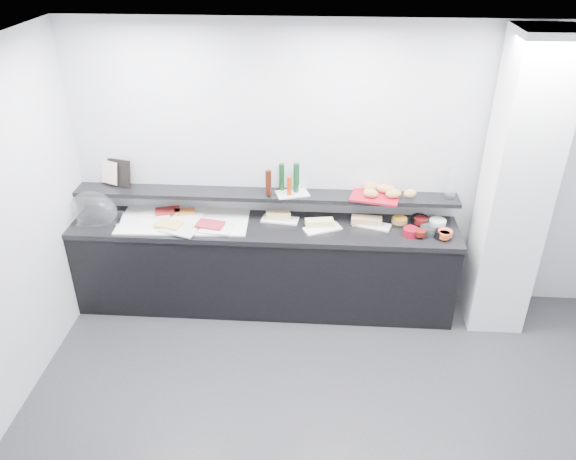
# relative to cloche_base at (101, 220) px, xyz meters

# --- Properties ---
(ground) EXTENTS (5.00, 5.00, 0.00)m
(ground) POSITION_rel_cloche_base_xyz_m (2.23, -1.66, -0.92)
(ground) COLOR #2D2D30
(ground) RESTS_ON ground
(back_wall) EXTENTS (5.00, 0.02, 2.70)m
(back_wall) POSITION_rel_cloche_base_xyz_m (2.23, 0.34, 0.43)
(back_wall) COLOR #BABBC1
(back_wall) RESTS_ON ground
(ceiling) EXTENTS (5.00, 5.00, 0.00)m
(ceiling) POSITION_rel_cloche_base_xyz_m (2.23, -1.66, 1.78)
(ceiling) COLOR white
(ceiling) RESTS_ON back_wall
(column) EXTENTS (0.50, 0.50, 2.70)m
(column) POSITION_rel_cloche_base_xyz_m (3.73, -0.01, 0.43)
(column) COLOR silver
(column) RESTS_ON ground
(buffet_cabinet) EXTENTS (3.60, 0.60, 0.85)m
(buffet_cabinet) POSITION_rel_cloche_base_xyz_m (1.53, 0.04, -0.50)
(buffet_cabinet) COLOR black
(buffet_cabinet) RESTS_ON ground
(counter_top) EXTENTS (3.62, 0.62, 0.05)m
(counter_top) POSITION_rel_cloche_base_xyz_m (1.53, 0.04, -0.05)
(counter_top) COLOR black
(counter_top) RESTS_ON buffet_cabinet
(wall_shelf) EXTENTS (3.60, 0.25, 0.04)m
(wall_shelf) POSITION_rel_cloche_base_xyz_m (1.53, 0.21, 0.21)
(wall_shelf) COLOR black
(wall_shelf) RESTS_ON back_wall
(cloche_base) EXTENTS (0.42, 0.32, 0.04)m
(cloche_base) POSITION_rel_cloche_base_xyz_m (0.00, 0.00, 0.00)
(cloche_base) COLOR #B7BABE
(cloche_base) RESTS_ON counter_top
(cloche_dome) EXTENTS (0.57, 0.47, 0.34)m
(cloche_dome) POSITION_rel_cloche_base_xyz_m (-0.05, 0.01, 0.11)
(cloche_dome) COLOR silver
(cloche_dome) RESTS_ON cloche_base
(linen_runner) EXTENTS (1.23, 0.62, 0.01)m
(linen_runner) POSITION_rel_cloche_base_xyz_m (0.78, 0.07, -0.01)
(linen_runner) COLOR white
(linen_runner) RESTS_ON counter_top
(platter_meat_a) EXTENTS (0.34, 0.26, 0.01)m
(platter_meat_a) POSITION_rel_cloche_base_xyz_m (0.50, 0.15, 0.00)
(platter_meat_a) COLOR white
(platter_meat_a) RESTS_ON linen_runner
(food_meat_a) EXTENTS (0.26, 0.21, 0.02)m
(food_meat_a) POSITION_rel_cloche_base_xyz_m (0.59, 0.19, 0.02)
(food_meat_a) COLOR maroon
(food_meat_a) RESTS_ON platter_meat_a
(platter_salmon) EXTENTS (0.33, 0.23, 0.01)m
(platter_salmon) POSITION_rel_cloche_base_xyz_m (0.80, 0.19, 0.00)
(platter_salmon) COLOR white
(platter_salmon) RESTS_ON linen_runner
(food_salmon) EXTENTS (0.21, 0.17, 0.02)m
(food_salmon) POSITION_rel_cloche_base_xyz_m (0.76, 0.18, 0.02)
(food_salmon) COLOR #CA6A29
(food_salmon) RESTS_ON platter_salmon
(platter_cheese) EXTENTS (0.39, 0.32, 0.01)m
(platter_cheese) POSITION_rel_cloche_base_xyz_m (0.79, -0.13, 0.00)
(platter_cheese) COLOR silver
(platter_cheese) RESTS_ON linen_runner
(food_cheese) EXTENTS (0.27, 0.21, 0.02)m
(food_cheese) POSITION_rel_cloche_base_xyz_m (0.67, -0.08, 0.02)
(food_cheese) COLOR #E2BE58
(food_cheese) RESTS_ON platter_cheese
(platter_meat_b) EXTENTS (0.32, 0.23, 0.01)m
(platter_meat_b) POSITION_rel_cloche_base_xyz_m (1.11, -0.10, 0.00)
(platter_meat_b) COLOR white
(platter_meat_b) RESTS_ON linen_runner
(food_meat_b) EXTENTS (0.27, 0.20, 0.02)m
(food_meat_b) POSITION_rel_cloche_base_xyz_m (1.05, -0.05, 0.02)
(food_meat_b) COLOR maroon
(food_meat_b) RESTS_ON platter_meat_b
(sandwich_plate_left) EXTENTS (0.36, 0.19, 0.01)m
(sandwich_plate_left) POSITION_rel_cloche_base_xyz_m (1.68, 0.14, -0.01)
(sandwich_plate_left) COLOR white
(sandwich_plate_left) RESTS_ON counter_top
(sandwich_food_left) EXTENTS (0.24, 0.12, 0.06)m
(sandwich_food_left) POSITION_rel_cloche_base_xyz_m (1.66, 0.17, 0.02)
(sandwich_food_left) COLOR #E0BF75
(sandwich_food_left) RESTS_ON sandwich_plate_left
(tongs_left) EXTENTS (0.16, 0.02, 0.01)m
(tongs_left) POSITION_rel_cloche_base_xyz_m (1.70, 0.11, -0.00)
(tongs_left) COLOR silver
(tongs_left) RESTS_ON sandwich_plate_left
(sandwich_plate_mid) EXTENTS (0.37, 0.28, 0.01)m
(sandwich_plate_mid) POSITION_rel_cloche_base_xyz_m (2.08, -0.00, -0.01)
(sandwich_plate_mid) COLOR white
(sandwich_plate_mid) RESTS_ON counter_top
(sandwich_food_mid) EXTENTS (0.27, 0.14, 0.06)m
(sandwich_food_mid) POSITION_rel_cloche_base_xyz_m (2.05, 0.04, 0.02)
(sandwich_food_mid) COLOR #E4C577
(sandwich_food_mid) RESTS_ON sandwich_plate_mid
(tongs_mid) EXTENTS (0.16, 0.04, 0.01)m
(tongs_mid) POSITION_rel_cloche_base_xyz_m (1.98, -0.00, -0.00)
(tongs_mid) COLOR silver
(tongs_mid) RESTS_ON sandwich_plate_mid
(sandwich_plate_right) EXTENTS (0.37, 0.24, 0.01)m
(sandwich_plate_right) POSITION_rel_cloche_base_xyz_m (2.54, 0.10, -0.01)
(sandwich_plate_right) COLOR silver
(sandwich_plate_right) RESTS_ON counter_top
(sandwich_food_right) EXTENTS (0.29, 0.13, 0.06)m
(sandwich_food_right) POSITION_rel_cloche_base_xyz_m (2.49, 0.12, 0.02)
(sandwich_food_right) COLOR tan
(sandwich_food_right) RESTS_ON sandwich_plate_right
(tongs_right) EXTENTS (0.14, 0.09, 0.01)m
(tongs_right) POSITION_rel_cloche_base_xyz_m (2.42, 0.07, -0.00)
(tongs_right) COLOR silver
(tongs_right) RESTS_ON sandwich_plate_right
(bowl_glass_fruit) EXTENTS (0.17, 0.17, 0.07)m
(bowl_glass_fruit) POSITION_rel_cloche_base_xyz_m (2.80, 0.13, 0.02)
(bowl_glass_fruit) COLOR white
(bowl_glass_fruit) RESTS_ON counter_top
(fill_glass_fruit) EXTENTS (0.17, 0.17, 0.05)m
(fill_glass_fruit) POSITION_rel_cloche_base_xyz_m (2.80, 0.14, 0.03)
(fill_glass_fruit) COLOR orange
(fill_glass_fruit) RESTS_ON bowl_glass_fruit
(bowl_black_jam) EXTENTS (0.15, 0.15, 0.07)m
(bowl_black_jam) POSITION_rel_cloche_base_xyz_m (2.98, 0.18, 0.02)
(bowl_black_jam) COLOR black
(bowl_black_jam) RESTS_ON counter_top
(fill_black_jam) EXTENTS (0.16, 0.16, 0.05)m
(fill_black_jam) POSITION_rel_cloche_base_xyz_m (2.99, 0.15, 0.03)
(fill_black_jam) COLOR #580C0E
(fill_black_jam) RESTS_ON bowl_black_jam
(bowl_glass_cream) EXTENTS (0.16, 0.16, 0.07)m
(bowl_glass_cream) POSITION_rel_cloche_base_xyz_m (3.09, 0.16, 0.02)
(bowl_glass_cream) COLOR silver
(bowl_glass_cream) RESTS_ON counter_top
(fill_glass_cream) EXTENTS (0.18, 0.18, 0.05)m
(fill_glass_cream) POSITION_rel_cloche_base_xyz_m (3.14, 0.12, 0.03)
(fill_glass_cream) COLOR white
(fill_glass_cream) RESTS_ON bowl_glass_cream
(bowl_red_jam) EXTENTS (0.16, 0.16, 0.07)m
(bowl_red_jam) POSITION_rel_cloche_base_xyz_m (2.88, -0.06, 0.02)
(bowl_red_jam) COLOR maroon
(bowl_red_jam) RESTS_ON counter_top
(fill_red_jam) EXTENTS (0.13, 0.13, 0.05)m
(fill_red_jam) POSITION_rel_cloche_base_xyz_m (2.96, -0.09, 0.03)
(fill_red_jam) COLOR #50100B
(fill_red_jam) RESTS_ON bowl_red_jam
(bowl_glass_salmon) EXTENTS (0.20, 0.20, 0.07)m
(bowl_glass_salmon) POSITION_rel_cloche_base_xyz_m (3.04, -0.02, 0.02)
(bowl_glass_salmon) COLOR silver
(bowl_glass_salmon) RESTS_ON counter_top
(fill_glass_salmon) EXTENTS (0.16, 0.16, 0.05)m
(fill_glass_salmon) POSITION_rel_cloche_base_xyz_m (3.18, -0.08, 0.03)
(fill_glass_salmon) COLOR #E45737
(fill_glass_salmon) RESTS_ON bowl_glass_salmon
(bowl_black_fruit) EXTENTS (0.17, 0.17, 0.07)m
(bowl_black_fruit) POSITION_rel_cloche_base_xyz_m (3.15, -0.08, 0.02)
(bowl_black_fruit) COLOR black
(bowl_black_fruit) RESTS_ON counter_top
(fill_black_fruit) EXTENTS (0.12, 0.12, 0.05)m
(fill_black_fruit) POSITION_rel_cloche_base_xyz_m (3.16, -0.12, 0.03)
(fill_black_fruit) COLOR #CF491C
(fill_black_fruit) RESTS_ON bowl_black_fruit
(framed_print) EXTENTS (0.25, 0.14, 0.26)m
(framed_print) POSITION_rel_cloche_base_xyz_m (0.13, 0.29, 0.36)
(framed_print) COLOR black
(framed_print) RESTS_ON wall_shelf
(print_art) EXTENTS (0.19, 0.12, 0.22)m
(print_art) POSITION_rel_cloche_base_xyz_m (0.04, 0.29, 0.36)
(print_art) COLOR beige
(print_art) RESTS_ON framed_print
(condiment_tray) EXTENTS (0.34, 0.26, 0.01)m
(condiment_tray) POSITION_rel_cloche_base_xyz_m (1.79, 0.20, 0.24)
(condiment_tray) COLOR silver
(condiment_tray) RESTS_ON wall_shelf
(bottle_green_a) EXTENTS (0.06, 0.06, 0.26)m
(bottle_green_a) POSITION_rel_cloche_base_xyz_m (1.69, 0.27, 0.37)
(bottle_green_a) COLOR #0D3217
(bottle_green_a) RESTS_ON condiment_tray
(bottle_brown) EXTENTS (0.06, 0.06, 0.24)m
(bottle_brown) POSITION_rel_cloche_base_xyz_m (1.58, 0.16, 0.36)
(bottle_brown) COLOR #341209
(bottle_brown) RESTS_ON condiment_tray
(bottle_green_b) EXTENTS (0.06, 0.06, 0.28)m
(bottle_green_b) POSITION_rel_cloche_base_xyz_m (1.83, 0.24, 0.38)
(bottle_green_b) COLOR #0F391C
(bottle_green_b) RESTS_ON condiment_tray
(bottle_hot) EXTENTS (0.05, 0.05, 0.18)m
(bottle_hot) POSITION_rel_cloche_base_xyz_m (1.77, 0.16, 0.33)
(bottle_hot) COLOR #A2320B
(bottle_hot) RESTS_ON condiment_tray
(shaker_salt) EXTENTS (0.04, 0.04, 0.07)m
(shaker_salt) POSITION_rel_cloche_base_xyz_m (1.85, 0.24, 0.28)
(shaker_salt) COLOR white
(shaker_salt) RESTS_ON condiment_tray
(shaker_pepper) EXTENTS (0.03, 0.03, 0.07)m
(shaker_pepper) POSITION_rel_cloche_base_xyz_m (1.77, 0.26, 0.28)
(shaker_pepper) COLOR silver
(shaker_pepper) RESTS_ON condiment_tray
(bread_tray) EXTENTS (0.49, 0.39, 0.02)m
(bread_tray) POSITION_rel_cloche_base_xyz_m (2.56, 0.19, 0.24)
(bread_tray) COLOR maroon
(bread_tray) RESTS_ON wall_shelf
(bread_roll_nw) EXTENTS (0.13, 0.10, 0.08)m
(bread_roll_nw) POSITION_rel_cloche_base_xyz_m (2.51, 0.25, 0.29)
(bread_roll_nw) COLOR #B27F43
(bread_roll_nw) RESTS_ON bread_tray
(bread_roll_n) EXTENTS (0.14, 0.09, 0.08)m
(bread_roll_n) POSITION_rel_cloche_base_xyz_m (2.52, 0.31, 0.29)
(bread_roll_n) COLOR #BB8047
(bread_roll_n) RESTS_ON bread_tray
(bread_roll_ne) EXTENTS (0.15, 0.09, 0.08)m
(bread_roll_ne) POSITION_rel_cloche_base_xyz_m (2.67, 0.25, 0.29)
(bread_roll_ne) COLOR #C2824A
(bread_roll_ne) RESTS_ON bread_tray
(bread_roll_sw) EXTENTS (0.16, 0.12, 0.08)m
(bread_roll_sw) POSITION_rel_cloche_base_xyz_m (2.51, 0.14, 0.29)
(bread_roll_sw) COLOR #BE8348
(bread_roll_sw) RESTS_ON bread_tray
(bread_roll_s) EXTENTS (0.17, 0.13, 0.08)m
(bread_roll_s) POSITION_rel_cloche_base_xyz_m (2.72, 0.15, 0.29)
(bread_roll_s) COLOR #B38544
(bread_roll_s) RESTS_ON bread_tray
(bread_roll_se) EXTENTS (0.14, 0.11, 0.08)m
(bread_roll_se) POSITION_rel_cloche_base_xyz_m (2.87, 0.16, 0.29)
(bread_roll_se) COLOR tan
(bread_roll_se) RESTS_ON bread_tray
(bread_roll_mide) EXTENTS (0.14, 0.10, 0.08)m
(bread_roll_mide) POSITION_rel_cloche_base_xyz_m (2.63, 0.26, 0.29)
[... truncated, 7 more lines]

